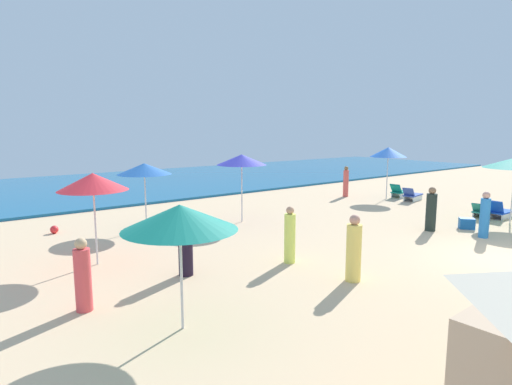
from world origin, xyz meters
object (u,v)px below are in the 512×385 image
object	(u,v)px
umbrella_2	(144,169)
beachgoer_0	(346,182)
lounge_chair_5_1	(501,212)
cooler_box_0	(467,223)
lounge_chair_3_1	(400,192)
beachgoer_1	(290,236)
umbrella_4	(242,160)
beach_ball_1	(54,230)
lounge_chair_5_0	(484,211)
beachgoer_3	(354,250)
umbrella_0	(180,217)
lounge_chair_3_0	(412,195)
beachgoer_4	(185,246)
umbrella_3	(388,152)
beachgoer_6	(431,210)
beachgoer_2	(485,216)
beachgoer_5	(83,277)
umbrella_1	(93,182)

from	to	relation	value
umbrella_2	beachgoer_0	xyz separation A→B (m)	(11.57, 0.41, -1.43)
lounge_chair_5_1	cooler_box_0	xyz separation A→B (m)	(-2.93, -0.04, -0.08)
lounge_chair_3_1	beachgoer_1	bearing A→B (deg)	102.84
umbrella_4	beach_ball_1	distance (m)	7.20
lounge_chair_5_0	beachgoer_3	world-z (taller)	beachgoer_3
umbrella_0	lounge_chair_3_1	world-z (taller)	umbrella_0
lounge_chair_3_0	beachgoer_3	world-z (taller)	beachgoer_3
beachgoer_4	beachgoer_3	bearing A→B (deg)	118.58
umbrella_3	lounge_chair_3_1	distance (m)	2.37
lounge_chair_5_1	beachgoer_4	world-z (taller)	beachgoer_4
umbrella_0	beachgoer_0	size ratio (longest dim) A/B	1.42
umbrella_3	beach_ball_1	distance (m)	15.92
lounge_chair_3_1	beachgoer_3	world-z (taller)	beachgoer_3
beachgoer_0	beachgoer_1	xyz separation A→B (m)	(-10.10, -6.60, -0.04)
beachgoer_4	lounge_chair_3_0	bearing A→B (deg)	172.92
beachgoer_1	beachgoer_6	xyz separation A→B (m)	(6.50, -0.39, 0.00)
beachgoer_3	beachgoer_1	bearing A→B (deg)	-55.12
umbrella_2	beachgoer_2	size ratio (longest dim) A/B	1.54
beachgoer_0	cooler_box_0	xyz separation A→B (m)	(-2.26, -7.66, -0.59)
lounge_chair_5_0	beach_ball_1	world-z (taller)	lounge_chair_5_0
lounge_chair_3_0	beachgoer_5	xyz separation A→B (m)	(-17.15, -3.37, 0.44)
umbrella_3	beach_ball_1	world-z (taller)	umbrella_3
beachgoer_6	lounge_chair_5_1	bearing A→B (deg)	170.05
umbrella_4	beachgoer_2	distance (m)	8.79
lounge_chair_5_1	beach_ball_1	xyz separation A→B (m)	(-15.10, 8.55, -0.13)
beach_ball_1	lounge_chair_5_1	bearing A→B (deg)	-29.51
umbrella_2	beachgoer_0	world-z (taller)	umbrella_2
beachgoer_1	beachgoer_3	size ratio (longest dim) A/B	0.96
umbrella_0	umbrella_1	distance (m)	4.79
umbrella_3	lounge_chair_3_1	xyz separation A→B (m)	(0.98, -0.13, -2.15)
cooler_box_0	lounge_chair_3_1	bearing A→B (deg)	-75.96
lounge_chair_3_1	umbrella_4	distance (m)	10.39
lounge_chair_3_0	umbrella_2	bearing A→B (deg)	68.33
beachgoer_3	beach_ball_1	size ratio (longest dim) A/B	5.90
beachgoer_2	beachgoer_5	bearing A→B (deg)	13.52
lounge_chair_3_1	beachgoer_0	xyz separation A→B (m)	(-2.07, 1.95, 0.49)
umbrella_0	umbrella_3	world-z (taller)	umbrella_3
beachgoer_6	umbrella_1	bearing A→B (deg)	-19.64
beachgoer_5	umbrella_0	bearing A→B (deg)	76.76
lounge_chair_3_1	beachgoer_3	distance (m)	13.65
umbrella_1	lounge_chair_3_0	size ratio (longest dim) A/B	1.66
umbrella_0	umbrella_4	xyz separation A→B (m)	(6.22, 6.68, 0.35)
lounge_chair_5_0	beachgoer_0	xyz separation A→B (m)	(-0.41, 7.06, 0.53)
beachgoer_2	beachgoer_6	distance (m)	1.71
umbrella_4	umbrella_2	bearing A→B (deg)	161.06
beachgoer_0	cooler_box_0	distance (m)	8.01
beachgoer_1	beachgoer_5	world-z (taller)	beachgoer_1
lounge_chair_3_1	beachgoer_2	world-z (taller)	beachgoer_2
umbrella_4	beachgoer_4	world-z (taller)	umbrella_4
beachgoer_3	beachgoer_4	bearing A→B (deg)	-15.92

